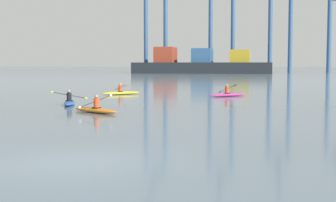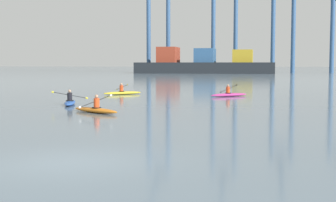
{
  "view_description": "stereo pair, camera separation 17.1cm",
  "coord_description": "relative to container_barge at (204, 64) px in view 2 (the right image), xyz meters",
  "views": [
    {
      "loc": [
        4.65,
        -11.86,
        2.56
      ],
      "look_at": [
        0.01,
        13.17,
        0.6
      ],
      "focal_mm": 52.09,
      "sensor_mm": 36.0,
      "label": 1
    },
    {
      "loc": [
        4.82,
        -11.82,
        2.56
      ],
      "look_at": [
        0.01,
        13.17,
        0.6
      ],
      "focal_mm": 52.09,
      "sensor_mm": 36.0,
      "label": 2
    }
  ],
  "objects": [
    {
      "name": "kayak_orange",
      "position": [
        6.51,
        -104.9,
        -2.16
      ],
      "size": [
        3.2,
        2.32,
        0.95
      ],
      "color": "orange",
      "rests_on": "ground"
    },
    {
      "name": "gantry_crane_east_mid",
      "position": [
        20.7,
        10.53,
        14.54
      ],
      "size": [
        6.68,
        15.31,
        34.87
      ],
      "color": "#335684",
      "rests_on": "ground"
    },
    {
      "name": "kayak_blue",
      "position": [
        3.32,
        -100.56,
        -2.16
      ],
      "size": [
        2.17,
        3.43,
        0.95
      ],
      "color": "#2856B2",
      "rests_on": "ground"
    },
    {
      "name": "gantry_crane_west_mid",
      "position": [
        4.42,
        10.76,
        17.42
      ],
      "size": [
        7.54,
        16.18,
        41.14
      ],
      "color": "#335684",
      "rests_on": "ground"
    },
    {
      "name": "kayak_yellow",
      "position": [
        3.68,
        -90.18,
        -2.16
      ],
      "size": [
        2.94,
        2.7,
        0.95
      ],
      "color": "yellow",
      "rests_on": "ground"
    },
    {
      "name": "kayak_magenta",
      "position": [
        12.51,
        -90.94,
        -2.16
      ],
      "size": [
        2.96,
        2.68,
        1.0
      ],
      "color": "#C13384",
      "rests_on": "ground"
    },
    {
      "name": "gantry_crane_west",
      "position": [
        -14.1,
        7.22,
        16.99
      ],
      "size": [
        6.92,
        19.04,
        38.79
      ],
      "color": "#335684",
      "rests_on": "ground"
    },
    {
      "name": "container_barge",
      "position": [
        0.0,
        0.0,
        0.0
      ],
      "size": [
        36.09,
        11.67,
        6.96
      ],
      "color": "#1E2328",
      "rests_on": "ground"
    },
    {
      "name": "ground_plane",
      "position": [
        10.18,
        -117.18,
        -2.33
      ],
      "size": [
        800.0,
        800.0,
        0.0
      ],
      "primitive_type": "plane",
      "color": "slate"
    }
  ]
}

